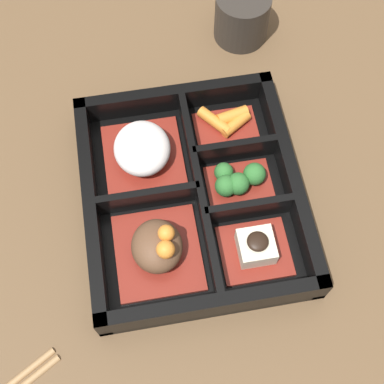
# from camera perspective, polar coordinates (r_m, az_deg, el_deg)

# --- Properties ---
(ground_plane) EXTENTS (3.00, 3.00, 0.00)m
(ground_plane) POSITION_cam_1_polar(r_m,az_deg,el_deg) (0.62, -0.00, -1.01)
(ground_plane) COLOR brown
(bento_base) EXTENTS (0.27, 0.24, 0.01)m
(bento_base) POSITION_cam_1_polar(r_m,az_deg,el_deg) (0.61, -0.00, -0.81)
(bento_base) COLOR black
(bento_base) RESTS_ON ground_plane
(bento_rim) EXTENTS (0.27, 0.24, 0.04)m
(bento_rim) POSITION_cam_1_polar(r_m,az_deg,el_deg) (0.60, 0.30, -0.06)
(bento_rim) COLOR black
(bento_rim) RESTS_ON ground_plane
(bowl_stew) EXTENTS (0.10, 0.09, 0.05)m
(bowl_stew) POSITION_cam_1_polar(r_m,az_deg,el_deg) (0.56, -3.67, -5.94)
(bowl_stew) COLOR maroon
(bowl_stew) RESTS_ON bento_base
(bowl_rice) EXTENTS (0.10, 0.09, 0.04)m
(bowl_rice) POSITION_cam_1_polar(r_m,az_deg,el_deg) (0.62, -5.31, 4.45)
(bowl_rice) COLOR maroon
(bowl_rice) RESTS_ON bento_base
(bowl_tofu) EXTENTS (0.07, 0.07, 0.04)m
(bowl_tofu) POSITION_cam_1_polar(r_m,az_deg,el_deg) (0.57, 6.79, -5.97)
(bowl_tofu) COLOR maroon
(bowl_tofu) RESTS_ON bento_base
(bowl_greens) EXTENTS (0.06, 0.07, 0.03)m
(bowl_greens) POSITION_cam_1_polar(r_m,az_deg,el_deg) (0.60, 4.90, 1.14)
(bowl_greens) COLOR maroon
(bowl_greens) RESTS_ON bento_base
(bowl_carrots) EXTENTS (0.06, 0.07, 0.02)m
(bowl_carrots) POSITION_cam_1_polar(r_m,az_deg,el_deg) (0.65, 3.72, 7.20)
(bowl_carrots) COLOR maroon
(bowl_carrots) RESTS_ON bento_base
(tea_cup) EXTENTS (0.07, 0.07, 0.07)m
(tea_cup) POSITION_cam_1_polar(r_m,az_deg,el_deg) (0.73, 5.36, 18.24)
(tea_cup) COLOR #2D2823
(tea_cup) RESTS_ON ground_plane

